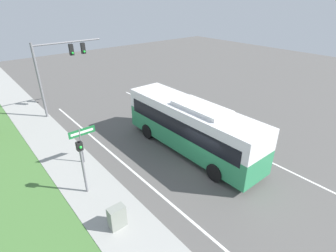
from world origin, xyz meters
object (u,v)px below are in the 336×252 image
(signal_gantry, at_px, (58,63))
(street_sign, at_px, (82,138))
(utility_cabinet, at_px, (117,217))
(pedestrian_signal, at_px, (82,160))
(bus, at_px, (191,125))

(signal_gantry, height_order, street_sign, signal_gantry)
(signal_gantry, distance_m, utility_cabinet, 15.05)
(pedestrian_signal, bearing_deg, signal_gantry, 74.27)
(bus, distance_m, utility_cabinet, 7.72)
(signal_gantry, xyz_separation_m, street_sign, (-2.03, -8.48, -2.63))
(utility_cabinet, bearing_deg, street_sign, 79.67)
(street_sign, xyz_separation_m, utility_cabinet, (-1.05, -5.77, -1.12))
(bus, distance_m, pedestrian_signal, 7.21)
(pedestrian_signal, bearing_deg, utility_cabinet, -88.81)
(bus, xyz_separation_m, signal_gantry, (-4.05, 11.55, 2.51))
(signal_gantry, bearing_deg, pedestrian_signal, -105.73)
(bus, bearing_deg, signal_gantry, 109.30)
(bus, height_order, street_sign, bus)
(bus, relative_size, utility_cabinet, 9.55)
(bus, xyz_separation_m, utility_cabinet, (-7.13, -2.70, -1.25))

